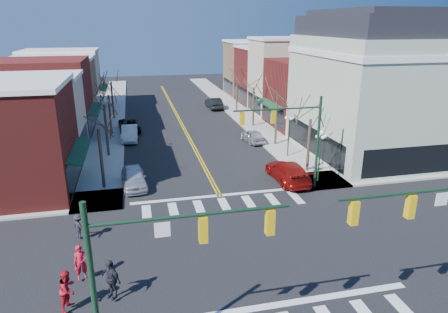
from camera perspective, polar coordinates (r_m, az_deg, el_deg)
ground at (r=23.06m, az=3.58°, el=-13.35°), size 160.00×160.00×0.00m
sidewalk_left at (r=40.68m, az=-16.56°, el=0.50°), size 3.50×70.00×0.15m
sidewalk_right at (r=43.07m, az=7.30°, el=2.13°), size 3.50×70.00×0.15m
bldg_left_stucco_a at (r=40.34m, az=-26.69°, el=4.55°), size 10.00×7.00×7.50m
bldg_left_brick_b at (r=47.90m, az=-24.69°, el=7.39°), size 10.00×9.00×8.50m
bldg_left_tan at (r=55.95m, az=-23.08°, el=8.64°), size 10.00×7.50×7.80m
bldg_left_stucco_b at (r=63.49m, az=-21.99°, el=9.98°), size 10.00×8.00×8.20m
bldg_right_brick_a at (r=49.94m, az=12.60°, el=8.74°), size 10.00×8.50×8.00m
bldg_right_stucco at (r=56.82m, az=9.33°, el=11.12°), size 10.00×7.00×10.00m
bldg_right_brick_b at (r=63.87m, az=6.75°, el=11.36°), size 10.00×8.00×8.50m
bldg_right_tan at (r=71.37m, az=4.59°, el=12.39°), size 10.00×8.00×9.00m
victorian_corner at (r=40.34m, az=20.99°, el=9.53°), size 12.25×14.25×13.30m
traffic_mast_near_left at (r=13.57m, az=-10.36°, el=-15.23°), size 6.60×0.28×7.20m
traffic_mast_near_right at (r=17.63m, az=29.06°, el=-9.05°), size 6.60×0.28×7.20m
traffic_mast_far_right at (r=29.41m, az=10.12°, el=3.58°), size 6.60×0.28×7.20m
lamppost_corner at (r=31.93m, az=13.59°, el=1.28°), size 0.36×0.36×4.33m
lamppost_midblock at (r=37.62m, az=9.28°, el=4.17°), size 0.36×0.36×4.33m
tree_left_a at (r=31.41m, az=-17.11°, el=-0.44°), size 0.24×0.24×4.76m
tree_left_b at (r=39.02m, az=-16.44°, el=3.50°), size 0.24×0.24×5.04m
tree_left_c at (r=46.85m, az=-15.95°, el=5.69°), size 0.24×0.24×4.55m
tree_left_d at (r=54.65m, az=-15.63°, el=7.68°), size 0.24×0.24×4.90m
tree_right_a at (r=34.35m, az=11.99°, el=1.48°), size 0.24×0.24×4.62m
tree_right_b at (r=41.40m, az=7.46°, el=5.05°), size 0.24×0.24×5.18m
tree_right_c at (r=48.83m, az=4.22°, el=7.03°), size 0.24×0.24×4.83m
tree_right_d at (r=56.38m, az=1.83°, el=8.70°), size 0.24×0.24×4.97m
car_left_near at (r=31.75m, az=-12.76°, el=-2.97°), size 2.13×4.60×1.52m
car_left_mid at (r=44.48m, az=-13.35°, el=3.25°), size 1.81×4.81×1.57m
car_left_far at (r=48.21m, az=-13.36°, el=4.33°), size 2.69×5.20×1.40m
car_right_near at (r=32.50m, az=9.11°, el=-2.13°), size 2.39×5.62×1.62m
car_right_mid at (r=42.69m, az=4.10°, el=2.94°), size 2.08×4.17×1.37m
car_right_far at (r=59.61m, az=-1.45°, el=7.62°), size 1.96×5.03×1.63m
pedestrian_red_a at (r=21.34m, az=-19.78°, el=-14.04°), size 0.75×0.57×1.84m
pedestrian_red_b at (r=19.62m, az=-21.41°, el=-17.27°), size 1.02×1.13×1.91m
pedestrian_dark_a at (r=19.66m, az=-15.84°, el=-16.47°), size 1.15×1.14×1.95m
pedestrian_dark_b at (r=25.08m, az=-19.99°, el=-9.33°), size 1.06×1.13×1.53m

